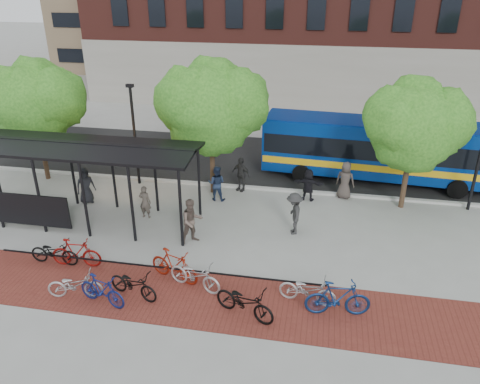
% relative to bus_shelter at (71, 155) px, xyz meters
% --- Properties ---
extents(ground, '(160.00, 160.00, 0.00)m').
position_rel_bus_shelter_xyz_m(ground, '(8.13, 0.48, -3.00)').
color(ground, '#9E9E99').
rests_on(ground, ground).
extents(asphalt_street, '(160.00, 8.00, 0.01)m').
position_rel_bus_shelter_xyz_m(asphalt_street, '(8.13, 8.48, -2.99)').
color(asphalt_street, black).
rests_on(asphalt_street, ground).
extents(curb, '(160.00, 0.25, 0.12)m').
position_rel_bus_shelter_xyz_m(curb, '(8.13, 4.48, -2.94)').
color(curb, '#B7B7B2').
rests_on(curb, ground).
extents(brick_strip, '(24.00, 3.00, 0.01)m').
position_rel_bus_shelter_xyz_m(brick_strip, '(6.13, -4.52, -3.00)').
color(brick_strip, maroon).
rests_on(brick_strip, ground).
extents(bike_rack_rail, '(12.00, 0.05, 0.95)m').
position_rel_bus_shelter_xyz_m(bike_rack_rail, '(4.83, -3.62, -3.00)').
color(bike_rack_rail, black).
rests_on(bike_rack_rail, ground).
extents(bus_shelter, '(10.60, 3.07, 3.60)m').
position_rel_bus_shelter_xyz_m(bus_shelter, '(0.00, 0.00, 0.00)').
color(bus_shelter, black).
rests_on(bus_shelter, ground).
extents(tree_a, '(4.90, 4.00, 6.18)m').
position_rel_bus_shelter_xyz_m(tree_a, '(-3.77, 3.83, 1.24)').
color(tree_a, '#382619').
rests_on(tree_a, ground).
extents(tree_b, '(5.15, 4.20, 6.47)m').
position_rel_bus_shelter_xyz_m(tree_b, '(5.23, 3.83, 1.46)').
color(tree_b, '#382619').
rests_on(tree_b, ground).
extents(tree_c, '(4.66, 3.80, 5.92)m').
position_rel_bus_shelter_xyz_m(tree_c, '(14.22, 3.83, 1.06)').
color(tree_c, '#382619').
rests_on(tree_c, ground).
extents(lamp_post_left, '(0.35, 0.20, 5.12)m').
position_rel_bus_shelter_xyz_m(lamp_post_left, '(1.13, 4.08, -0.25)').
color(lamp_post_left, black).
rests_on(lamp_post_left, ground).
extents(bus, '(11.90, 3.40, 3.17)m').
position_rel_bus_shelter_xyz_m(bus, '(13.19, 6.78, -1.18)').
color(bus, navy).
rests_on(bus, ground).
extents(bike_0, '(1.90, 0.68, 0.99)m').
position_rel_bus_shelter_xyz_m(bike_0, '(0.83, -3.47, -2.50)').
color(bike_0, black).
rests_on(bike_0, ground).
extents(bike_1, '(1.92, 0.68, 1.13)m').
position_rel_bus_shelter_xyz_m(bike_1, '(1.72, -3.47, -2.43)').
color(bike_1, maroon).
rests_on(bike_1, ground).
extents(bike_2, '(1.94, 0.98, 0.97)m').
position_rel_bus_shelter_xyz_m(bike_2, '(2.58, -5.18, -2.51)').
color(bike_2, '#A0A0A3').
rests_on(bike_2, ground).
extents(bike_3, '(1.88, 0.98, 1.09)m').
position_rel_bus_shelter_xyz_m(bike_3, '(3.63, -5.35, -2.46)').
color(bike_3, navy).
rests_on(bike_3, ground).
extents(bike_4, '(2.01, 1.19, 1.00)m').
position_rel_bus_shelter_xyz_m(bike_4, '(4.49, -4.79, -2.50)').
color(bike_4, black).
rests_on(bike_4, ground).
extents(bike_5, '(2.06, 1.19, 1.19)m').
position_rel_bus_shelter_xyz_m(bike_5, '(5.54, -3.63, -2.40)').
color(bike_5, maroon).
rests_on(bike_5, ground).
extents(bike_6, '(2.14, 1.29, 1.06)m').
position_rel_bus_shelter_xyz_m(bike_6, '(6.38, -3.96, -2.47)').
color(bike_6, '#B2B1B4').
rests_on(bike_6, ground).
extents(bike_8, '(2.23, 1.47, 1.11)m').
position_rel_bus_shelter_xyz_m(bike_8, '(8.31, -5.08, -2.45)').
color(bike_8, black).
rests_on(bike_8, ground).
extents(bike_10, '(1.98, 0.94, 1.00)m').
position_rel_bus_shelter_xyz_m(bike_10, '(10.22, -4.03, -2.50)').
color(bike_10, '#AFAFB2').
rests_on(bike_10, ground).
extents(bike_11, '(2.14, 0.86, 1.25)m').
position_rel_bus_shelter_xyz_m(bike_11, '(11.18, -4.47, -2.37)').
color(bike_11, navy).
rests_on(bike_11, ground).
extents(pedestrian_0, '(1.00, 1.02, 1.77)m').
position_rel_bus_shelter_xyz_m(pedestrian_0, '(-0.44, 1.52, -2.11)').
color(pedestrian_0, black).
rests_on(pedestrian_0, ground).
extents(pedestrian_1, '(0.59, 0.42, 1.52)m').
position_rel_bus_shelter_xyz_m(pedestrian_1, '(2.84, 0.62, -2.24)').
color(pedestrian_1, '#463F38').
rests_on(pedestrian_1, ground).
extents(pedestrian_2, '(0.85, 0.67, 1.72)m').
position_rel_bus_shelter_xyz_m(pedestrian_2, '(5.52, 2.94, -2.14)').
color(pedestrian_2, '#202D4A').
rests_on(pedestrian_2, ground).
extents(pedestrian_4, '(1.11, 0.84, 1.76)m').
position_rel_bus_shelter_xyz_m(pedestrian_4, '(6.46, 4.21, -2.12)').
color(pedestrian_4, '#2A2A2A').
rests_on(pedestrian_4, ground).
extents(pedestrian_5, '(1.50, 0.63, 1.57)m').
position_rel_bus_shelter_xyz_m(pedestrian_5, '(9.81, 3.70, -2.21)').
color(pedestrian_5, black).
rests_on(pedestrian_5, ground).
extents(pedestrian_6, '(1.03, 0.82, 1.84)m').
position_rel_bus_shelter_xyz_m(pedestrian_6, '(11.51, 4.28, -2.08)').
color(pedestrian_6, '#433A35').
rests_on(pedestrian_6, ground).
extents(pedestrian_8, '(1.17, 1.13, 1.89)m').
position_rel_bus_shelter_xyz_m(pedestrian_8, '(5.46, -1.02, -2.05)').
color(pedestrian_8, brown).
rests_on(pedestrian_8, ground).
extents(pedestrian_9, '(0.88, 1.28, 1.82)m').
position_rel_bus_shelter_xyz_m(pedestrian_9, '(9.39, 0.45, -2.09)').
color(pedestrian_9, '#2B2B2B').
rests_on(pedestrian_9, ground).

